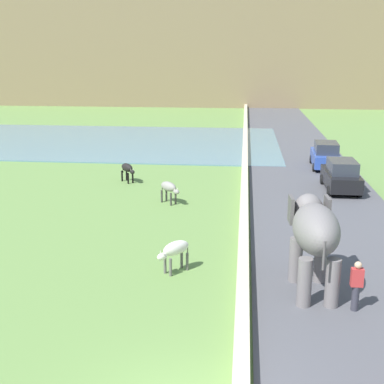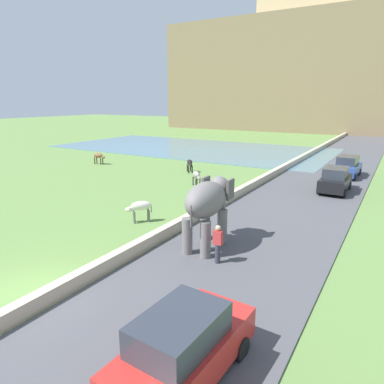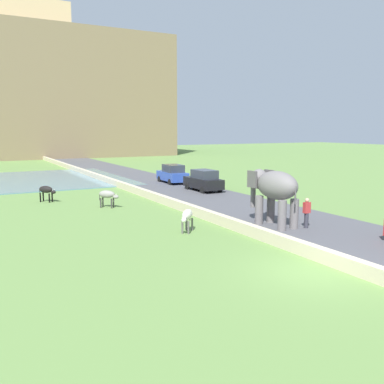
{
  "view_description": "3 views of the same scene",
  "coord_description": "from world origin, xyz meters",
  "px_view_note": "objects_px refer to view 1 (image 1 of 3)",
  "views": [
    {
      "loc": [
        1.13,
        -9.11,
        7.55
      ],
      "look_at": [
        -1.04,
        11.77,
        1.79
      ],
      "focal_mm": 47.69,
      "sensor_mm": 36.0,
      "label": 1
    },
    {
      "loc": [
        10.2,
        -6.19,
        6.3
      ],
      "look_at": [
        0.74,
        9.59,
        1.44
      ],
      "focal_mm": 32.66,
      "sensor_mm": 36.0,
      "label": 2
    },
    {
      "loc": [
        -10.9,
        -11.01,
        5.16
      ],
      "look_at": [
        -0.51,
        8.25,
        1.9
      ],
      "focal_mm": 39.95,
      "sensor_mm": 36.0,
      "label": 3
    }
  ],
  "objects_px": {
    "cow_black": "(127,169)",
    "cow_grey": "(169,188)",
    "elephant": "(314,233)",
    "car_blue": "(325,155)",
    "cow_white": "(175,250)",
    "car_black": "(341,176)",
    "person_beside_elephant": "(356,285)"
  },
  "relations": [
    {
      "from": "cow_black",
      "to": "cow_grey",
      "type": "xyz_separation_m",
      "value": [
        3.14,
        -4.18,
        0.0
      ]
    },
    {
      "from": "cow_black",
      "to": "elephant",
      "type": "bearing_deg",
      "value": -56.01
    },
    {
      "from": "car_blue",
      "to": "cow_black",
      "type": "distance_m",
      "value": 13.38
    },
    {
      "from": "elephant",
      "to": "cow_black",
      "type": "xyz_separation_m",
      "value": [
        -9.2,
        13.65,
        -1.2
      ]
    },
    {
      "from": "elephant",
      "to": "car_blue",
      "type": "distance_m",
      "value": 19.07
    },
    {
      "from": "cow_white",
      "to": "cow_grey",
      "type": "bearing_deg",
      "value": 99.77
    },
    {
      "from": "car_black",
      "to": "car_blue",
      "type": "relative_size",
      "value": 0.98
    },
    {
      "from": "cow_white",
      "to": "car_blue",
      "type": "bearing_deg",
      "value": 66.34
    },
    {
      "from": "elephant",
      "to": "person_beside_elephant",
      "type": "relative_size",
      "value": 2.15
    },
    {
      "from": "car_black",
      "to": "car_blue",
      "type": "height_order",
      "value": "same"
    },
    {
      "from": "cow_grey",
      "to": "car_black",
      "type": "bearing_deg",
      "value": 20.41
    },
    {
      "from": "car_blue",
      "to": "cow_white",
      "type": "height_order",
      "value": "car_blue"
    },
    {
      "from": "elephant",
      "to": "cow_grey",
      "type": "height_order",
      "value": "elephant"
    },
    {
      "from": "cow_white",
      "to": "cow_black",
      "type": "bearing_deg",
      "value": 110.0
    },
    {
      "from": "cow_black",
      "to": "car_black",
      "type": "bearing_deg",
      "value": -3.46
    },
    {
      "from": "car_black",
      "to": "cow_white",
      "type": "relative_size",
      "value": 3.2
    },
    {
      "from": "elephant",
      "to": "car_black",
      "type": "bearing_deg",
      "value": 76.22
    },
    {
      "from": "person_beside_elephant",
      "to": "car_black",
      "type": "relative_size",
      "value": 0.41
    },
    {
      "from": "car_black",
      "to": "cow_black",
      "type": "distance_m",
      "value": 12.39
    },
    {
      "from": "car_blue",
      "to": "cow_grey",
      "type": "relative_size",
      "value": 3.29
    },
    {
      "from": "car_blue",
      "to": "person_beside_elephant",
      "type": "bearing_deg",
      "value": -95.74
    },
    {
      "from": "elephant",
      "to": "person_beside_elephant",
      "type": "height_order",
      "value": "elephant"
    },
    {
      "from": "elephant",
      "to": "cow_white",
      "type": "bearing_deg",
      "value": 167.36
    },
    {
      "from": "elephant",
      "to": "car_black",
      "type": "relative_size",
      "value": 0.87
    },
    {
      "from": "person_beside_elephant",
      "to": "car_blue",
      "type": "height_order",
      "value": "car_blue"
    },
    {
      "from": "elephant",
      "to": "cow_black",
      "type": "distance_m",
      "value": 16.5
    },
    {
      "from": "person_beside_elephant",
      "to": "cow_white",
      "type": "relative_size",
      "value": 1.3
    },
    {
      "from": "car_blue",
      "to": "cow_black",
      "type": "relative_size",
      "value": 3.22
    },
    {
      "from": "elephant",
      "to": "cow_grey",
      "type": "relative_size",
      "value": 2.83
    },
    {
      "from": "elephant",
      "to": "car_black",
      "type": "distance_m",
      "value": 13.33
    },
    {
      "from": "person_beside_elephant",
      "to": "cow_grey",
      "type": "height_order",
      "value": "person_beside_elephant"
    },
    {
      "from": "car_black",
      "to": "cow_black",
      "type": "height_order",
      "value": "car_black"
    }
  ]
}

